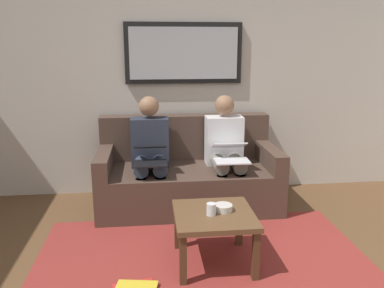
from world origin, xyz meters
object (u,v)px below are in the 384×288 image
person_left (226,148)px  bowl (223,208)px  laptop_black (150,154)px  couch (188,175)px  coffee_table (214,221)px  cup (211,209)px  laptop_white (230,152)px  person_right (150,150)px  framed_mirror (184,53)px

person_left → bowl: bearing=78.2°
bowl → laptop_black: bearing=-58.8°
couch → coffee_table: (-0.08, 1.22, 0.04)m
coffee_table → person_left: (-0.31, -1.15, 0.26)m
cup → laptop_white: bearing=-109.3°
coffee_table → person_right: size_ratio=0.52×
coffee_table → laptop_white: size_ratio=1.55×
person_left → laptop_white: bearing=90.0°
framed_mirror → person_right: bearing=49.9°
couch → framed_mirror: framed_mirror is taller
bowl → cup: bearing=31.8°
framed_mirror → bowl: (-0.15, 1.58, -1.11)m
framed_mirror → laptop_white: (-0.38, 0.69, -0.92)m
person_left → laptop_white: person_left is taller
cup → laptop_black: size_ratio=0.23×
couch → cup: bearing=92.3°
cup → bowl: size_ratio=0.64×
coffee_table → bowl: bowl is taller
coffee_table → person_right: person_right is taller
person_left → laptop_white: (0.00, 0.23, 0.02)m
framed_mirror → laptop_black: (0.38, 0.69, -0.92)m
coffee_table → laptop_white: laptop_white is taller
person_left → cup: bearing=74.2°
couch → person_left: size_ratio=1.60×
laptop_black → laptop_white: bearing=-179.7°
framed_mirror → laptop_black: 1.21m
person_left → coffee_table: bearing=75.1°
framed_mirror → bowl: 1.93m
couch → framed_mirror: 1.30m
cup → laptop_black: 1.06m
couch → bowl: 1.20m
laptop_black → couch: bearing=-142.0°
framed_mirror → coffee_table: size_ratio=2.10×
person_left → person_right: size_ratio=1.00×
person_left → laptop_black: person_left is taller
framed_mirror → bowl: framed_mirror is taller
coffee_table → laptop_black: size_ratio=1.54×
coffee_table → laptop_black: laptop_black is taller
coffee_table → bowl: (-0.07, -0.03, 0.09)m
bowl → person_left: 1.16m
framed_mirror → coffee_table: (-0.08, 1.61, -1.20)m
cup → bowl: bearing=-148.2°
couch → person_right: size_ratio=1.60×
bowl → laptop_white: 0.94m
cup → framed_mirror: bearing=-88.2°
bowl → couch: bearing=-82.7°
laptop_white → person_right: bearing=-16.6°
cup → person_left: (-0.33, -1.18, 0.15)m
person_right → cup: bearing=110.2°
coffee_table → bowl: size_ratio=4.24×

